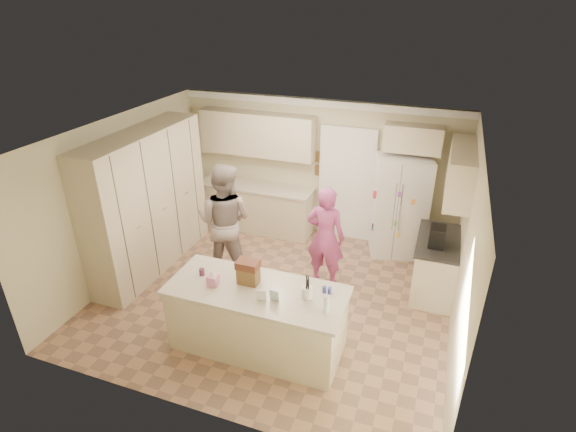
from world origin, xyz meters
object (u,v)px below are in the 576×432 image
(coffee_maker, at_px, (437,236))
(utensil_crock, at_px, (307,292))
(tissue_box, at_px, (213,280))
(dollhouse_body, at_px, (248,275))
(refrigerator, at_px, (399,206))
(teen_boy, at_px, (225,221))
(teen_girl, at_px, (326,237))
(island_base, at_px, (258,320))

(coffee_maker, relative_size, utensil_crock, 2.00)
(coffee_maker, bearing_deg, tissue_box, -142.43)
(coffee_maker, bearing_deg, dollhouse_body, -140.71)
(refrigerator, bearing_deg, tissue_box, -136.28)
(refrigerator, bearing_deg, teen_boy, -162.64)
(teen_girl, bearing_deg, island_base, 79.11)
(island_base, bearing_deg, teen_boy, 128.94)
(refrigerator, bearing_deg, dollhouse_body, -132.19)
(tissue_box, height_order, teen_boy, teen_boy)
(island_base, bearing_deg, teen_girl, 76.14)
(teen_girl, bearing_deg, teen_boy, 11.71)
(island_base, bearing_deg, utensil_crock, 4.40)
(coffee_maker, xyz_separation_m, dollhouse_body, (-2.20, -1.80, -0.03))
(teen_boy, bearing_deg, coffee_maker, -177.05)
(dollhouse_body, bearing_deg, teen_girl, 70.47)
(utensil_crock, xyz_separation_m, tissue_box, (-1.20, -0.15, -0.00))
(coffee_maker, height_order, island_base, coffee_maker)
(dollhouse_body, xyz_separation_m, teen_boy, (-1.04, 1.37, -0.07))
(utensil_crock, xyz_separation_m, teen_boy, (-1.84, 1.42, -0.03))
(island_base, bearing_deg, coffee_maker, 42.83)
(utensil_crock, relative_size, teen_boy, 0.08)
(island_base, distance_m, dollhouse_body, 0.62)
(refrigerator, relative_size, teen_girl, 1.07)
(coffee_maker, distance_m, teen_boy, 3.27)
(tissue_box, relative_size, teen_girl, 0.08)
(refrigerator, distance_m, utensil_crock, 3.16)
(refrigerator, height_order, tissue_box, refrigerator)
(utensil_crock, distance_m, teen_boy, 2.32)
(coffee_maker, relative_size, teen_boy, 0.16)
(refrigerator, height_order, teen_girl, refrigerator)
(dollhouse_body, bearing_deg, island_base, -33.69)
(dollhouse_body, bearing_deg, teen_boy, 127.15)
(utensil_crock, bearing_deg, tissue_box, -172.87)
(refrigerator, relative_size, island_base, 0.82)
(refrigerator, xyz_separation_m, island_base, (-1.37, -3.13, -0.46))
(island_base, height_order, dollhouse_body, dollhouse_body)
(coffee_maker, xyz_separation_m, teen_boy, (-3.24, -0.43, -0.10))
(tissue_box, bearing_deg, teen_girl, 61.83)
(refrigerator, relative_size, utensil_crock, 12.00)
(utensil_crock, bearing_deg, refrigerator, 76.82)
(teen_boy, relative_size, teen_girl, 1.15)
(refrigerator, xyz_separation_m, teen_boy, (-2.56, -1.65, 0.07))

